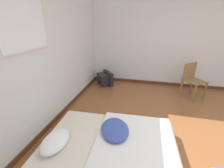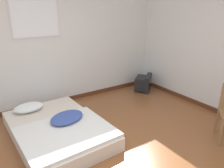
# 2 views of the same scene
# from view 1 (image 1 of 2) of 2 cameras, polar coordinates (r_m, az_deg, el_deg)

# --- Properties ---
(ground_plane) EXTENTS (20.00, 20.00, 0.00)m
(ground_plane) POSITION_cam_1_polar(r_m,az_deg,el_deg) (2.71, 28.22, -23.21)
(ground_plane) COLOR brown
(wall_back) EXTENTS (7.89, 0.08, 2.60)m
(wall_back) POSITION_cam_1_polar(r_m,az_deg,el_deg) (2.56, -28.85, 7.68)
(wall_back) COLOR silver
(wall_back) RESTS_ON ground_plane
(wall_right) EXTENTS (0.08, 7.29, 2.60)m
(wall_right) POSITION_cam_1_polar(r_m,az_deg,el_deg) (4.72, 23.49, 14.24)
(wall_right) COLOR silver
(wall_right) RESTS_ON ground_plane
(mattress_bed) EXTENTS (1.37, 1.96, 0.36)m
(mattress_bed) POSITION_cam_1_polar(r_m,az_deg,el_deg) (2.40, -0.51, -22.28)
(mattress_bed) COLOR beige
(mattress_bed) RESTS_ON ground_plane
(crt_tv) EXTENTS (0.60, 0.58, 0.40)m
(crt_tv) POSITION_cam_1_polar(r_m,az_deg,el_deg) (4.67, -2.62, 2.07)
(crt_tv) COLOR black
(crt_tv) RESTS_ON ground_plane
(wooden_chair) EXTENTS (0.62, 0.62, 0.88)m
(wooden_chair) POSITION_cam_1_polar(r_m,az_deg,el_deg) (4.32, 28.15, 2.21)
(wooden_chair) COLOR olive
(wooden_chair) RESTS_ON ground_plane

